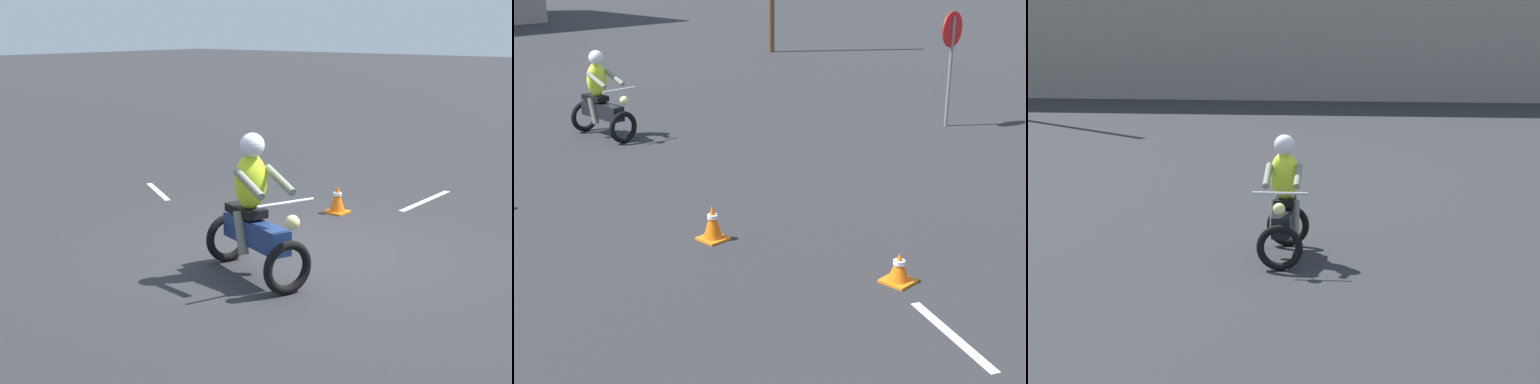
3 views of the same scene
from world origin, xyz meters
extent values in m
plane|color=#28282B|center=(0.00, 0.00, 0.00)|extent=(120.00, 120.00, 0.00)
torus|color=black|center=(1.21, 0.72, 0.30)|extent=(0.60, 0.29, 0.60)
torus|color=black|center=(0.78, -0.50, 0.30)|extent=(0.60, 0.29, 0.60)
cube|color=navy|center=(1.00, 0.11, 0.52)|extent=(0.59, 1.12, 0.28)
cube|color=black|center=(0.92, -0.10, 0.74)|extent=(0.43, 0.61, 0.10)
cylinder|color=silver|center=(1.19, 0.68, 1.00)|extent=(0.67, 0.26, 0.04)
sphere|color=#F2E08C|center=(1.23, 0.80, 0.82)|extent=(0.20, 0.20, 0.16)
ellipsoid|color=#CCEA26|center=(0.96, 0.00, 1.10)|extent=(0.47, 0.40, 0.64)
cylinder|color=slate|center=(1.24, 0.21, 1.15)|extent=(0.26, 0.55, 0.27)
cylinder|color=slate|center=(0.87, 0.35, 1.15)|extent=(0.26, 0.55, 0.27)
cylinder|color=slate|center=(1.10, -0.03, 0.52)|extent=(0.19, 0.27, 0.51)
cylinder|color=slate|center=(0.83, 0.06, 0.52)|extent=(0.19, 0.27, 0.51)
sphere|color=silver|center=(0.97, 0.03, 1.52)|extent=(0.36, 0.36, 0.28)
cube|color=orange|center=(-2.02, -0.76, 0.01)|extent=(0.32, 0.32, 0.03)
cone|color=orange|center=(-2.02, -0.76, 0.23)|extent=(0.24, 0.24, 0.41)
cylinder|color=white|center=(-2.02, -0.76, 0.30)|extent=(0.13, 0.13, 0.05)
cube|color=silver|center=(-3.60, -0.06, 0.00)|extent=(1.75, 0.15, 0.01)
cube|color=silver|center=(-1.24, -3.97, 0.00)|extent=(0.77, 1.27, 0.01)
camera|label=1|loc=(6.98, 5.07, 2.81)|focal=50.00mm
camera|label=2|loc=(-2.38, 1.31, 3.48)|focal=50.00mm
camera|label=3|loc=(6.29, 0.05, 3.41)|focal=70.00mm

